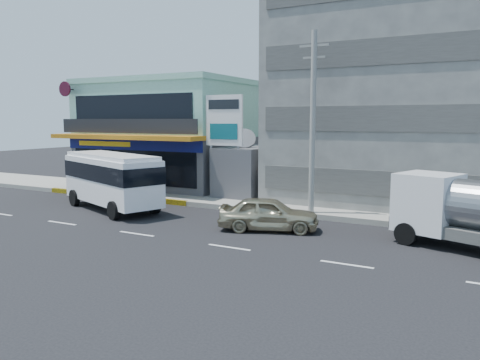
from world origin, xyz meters
name	(u,v)px	position (x,y,z in m)	size (l,w,h in m)	color
ground	(137,234)	(0.00, 0.00, 0.00)	(120.00, 120.00, 0.00)	black
sidewalk	(307,207)	(5.00, 9.50, 0.15)	(70.00, 5.00, 0.30)	gray
shop_building	(173,137)	(-8.00, 13.95, 4.00)	(12.40, 11.70, 8.00)	#4D4C52
concrete_building	(413,93)	(10.00, 15.00, 7.00)	(16.00, 12.00, 14.00)	gray
gap_structure	(251,172)	(0.00, 12.00, 1.75)	(3.00, 6.00, 3.50)	#4D4C52
satellite_dish	(244,146)	(0.00, 11.00, 3.58)	(1.50, 1.50, 0.15)	slate
billboard	(224,126)	(-0.50, 9.20, 4.93)	(2.60, 0.18, 6.90)	gray
utility_pole_near	(313,123)	(6.00, 7.40, 5.15)	(1.60, 0.30, 10.00)	#999993
minibus	(112,177)	(-5.24, 4.01, 1.99)	(8.35, 5.25, 3.34)	white
sedan	(269,214)	(5.17, 3.60, 0.82)	(1.94, 4.82, 1.64)	#BDB490
motorcycle_rider	(145,191)	(-5.10, 6.80, 0.76)	(1.90, 1.12, 2.31)	#540D0C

